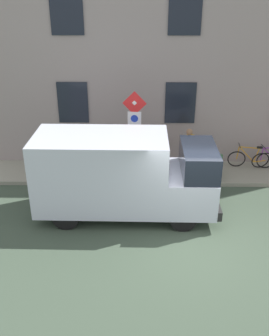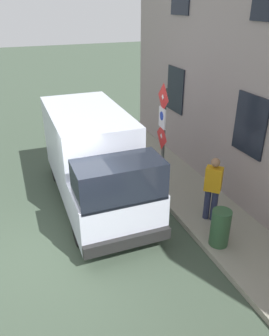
{
  "view_description": "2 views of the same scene",
  "coord_description": "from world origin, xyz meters",
  "px_view_note": "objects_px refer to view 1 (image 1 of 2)",
  "views": [
    {
      "loc": [
        -8.67,
        1.46,
        6.34
      ],
      "look_at": [
        2.5,
        1.62,
        0.97
      ],
      "focal_mm": 41.01,
      "sensor_mm": 36.0,
      "label": 1
    },
    {
      "loc": [
        -0.65,
        -6.16,
        5.2
      ],
      "look_at": [
        2.4,
        1.54,
        1.02
      ],
      "focal_mm": 35.59,
      "sensor_mm": 36.0,
      "label": 2
    }
  ],
  "objects_px": {
    "delivery_van": "(122,174)",
    "litter_bin": "(215,167)",
    "sign_post_stacked": "(134,127)",
    "bicycle_orange": "(251,159)",
    "pedestrian": "(188,150)"
  },
  "relations": [
    {
      "from": "delivery_van",
      "to": "pedestrian",
      "type": "relative_size",
      "value": 3.11
    },
    {
      "from": "sign_post_stacked",
      "to": "bicycle_orange",
      "type": "relative_size",
      "value": 1.77
    },
    {
      "from": "bicycle_orange",
      "to": "pedestrian",
      "type": "distance_m",
      "value": 2.53
    },
    {
      "from": "bicycle_orange",
      "to": "litter_bin",
      "type": "xyz_separation_m",
      "value": [
        -0.9,
        1.47,
        0.08
      ]
    },
    {
      "from": "delivery_van",
      "to": "pedestrian",
      "type": "xyz_separation_m",
      "value": [
        2.41,
        -2.22,
        -0.26
      ]
    },
    {
      "from": "sign_post_stacked",
      "to": "litter_bin",
      "type": "relative_size",
      "value": 3.37
    },
    {
      "from": "sign_post_stacked",
      "to": "delivery_van",
      "type": "height_order",
      "value": "sign_post_stacked"
    },
    {
      "from": "litter_bin",
      "to": "bicycle_orange",
      "type": "bearing_deg",
      "value": -58.54
    },
    {
      "from": "delivery_van",
      "to": "pedestrian",
      "type": "bearing_deg",
      "value": 47.94
    },
    {
      "from": "sign_post_stacked",
      "to": "bicycle_orange",
      "type": "xyz_separation_m",
      "value": [
        1.05,
        -4.29,
        -1.58
      ]
    },
    {
      "from": "sign_post_stacked",
      "to": "litter_bin",
      "type": "height_order",
      "value": "sign_post_stacked"
    },
    {
      "from": "delivery_van",
      "to": "litter_bin",
      "type": "xyz_separation_m",
      "value": [
        2.05,
        -3.16,
        -0.74
      ]
    },
    {
      "from": "delivery_van",
      "to": "bicycle_orange",
      "type": "distance_m",
      "value": 5.55
    },
    {
      "from": "sign_post_stacked",
      "to": "pedestrian",
      "type": "distance_m",
      "value": 2.2
    },
    {
      "from": "delivery_van",
      "to": "bicycle_orange",
      "type": "relative_size",
      "value": 3.12
    }
  ]
}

